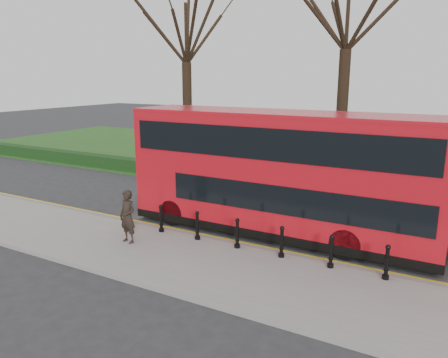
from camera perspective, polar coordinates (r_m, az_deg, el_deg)
The scene contains 12 objects.
ground at distance 16.99m, azimuth -0.96°, elevation -6.90°, with size 120.00×120.00×0.00m, color #28282B.
pavement at distance 14.64m, azimuth -6.97°, elevation -10.13°, with size 60.00×4.00×0.15m, color gray.
kerb at distance 16.16m, azimuth -2.76°, elevation -7.72°, with size 60.00×0.25×0.16m, color slate.
grass_verge at distance 30.44m, azimuth 13.40°, elevation 1.90°, with size 60.00×18.00×0.06m, color #22511B.
hedge at distance 22.75m, azimuth 7.68°, elevation -0.71°, with size 60.00×0.90×0.80m, color black.
yellow_line_outer at distance 16.43m, azimuth -2.20°, elevation -7.62°, with size 60.00×0.10×0.01m, color yellow.
yellow_line_inner at distance 16.59m, azimuth -1.83°, elevation -7.40°, with size 60.00×0.10×0.01m, color yellow.
tree_left at distance 28.82m, azimuth -5.01°, elevation 19.24°, with size 7.80×7.80×12.19m.
tree_mid at distance 24.79m, azimuth 15.97°, elevation 21.39°, with size 8.40×8.40×13.13m.
bollard_row at distance 14.93m, azimuth 1.75°, elevation -7.16°, with size 9.83×0.15×1.00m.
bus_lead at distance 16.30m, azimuth 7.26°, elevation 0.64°, with size 11.59×2.66×4.61m.
pedestrian at distance 15.64m, azimuth -12.48°, elevation -4.81°, with size 0.69×0.45×1.88m, color black.
Camera 1 is at (8.03, -13.77, 5.88)m, focal length 35.00 mm.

